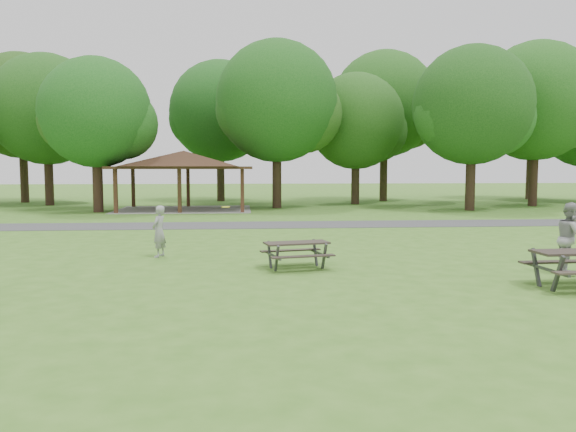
{
  "coord_description": "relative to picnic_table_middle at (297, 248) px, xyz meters",
  "views": [
    {
      "loc": [
        -0.34,
        -12.21,
        2.72
      ],
      "look_at": [
        1.0,
        4.0,
        1.3
      ],
      "focal_mm": 35.0,
      "sensor_mm": 36.0,
      "label": 1
    }
  ],
  "objects": [
    {
      "name": "ground",
      "position": [
        -1.12,
        -2.64,
        -0.55
      ],
      "size": [
        160.0,
        160.0,
        0.0
      ],
      "primitive_type": "plane",
      "color": "#3F7320",
      "rests_on": "ground"
    },
    {
      "name": "asphalt_path",
      "position": [
        -1.12,
        11.36,
        -0.54
      ],
      "size": [
        120.0,
        3.2,
        0.02
      ],
      "primitive_type": "cube",
      "color": "#414143",
      "rests_on": "ground"
    },
    {
      "name": "pavilion",
      "position": [
        -5.12,
        21.36,
        2.52
      ],
      "size": [
        8.6,
        7.01,
        3.76
      ],
      "color": "#3C2316",
      "rests_on": "ground"
    },
    {
      "name": "tree_row_c",
      "position": [
        -15.02,
        26.39,
        5.99
      ],
      "size": [
        8.19,
        7.8,
        10.67
      ],
      "color": "black",
      "rests_on": "ground"
    },
    {
      "name": "tree_row_d",
      "position": [
        -10.04,
        19.89,
        5.22
      ],
      "size": [
        6.93,
        6.6,
        9.27
      ],
      "color": "black",
      "rests_on": "ground"
    },
    {
      "name": "tree_row_e",
      "position": [
        0.98,
        22.39,
        6.24
      ],
      "size": [
        8.4,
        8.0,
        11.02
      ],
      "color": "black",
      "rests_on": "ground"
    },
    {
      "name": "tree_row_f",
      "position": [
        6.97,
        25.89,
        5.29
      ],
      "size": [
        7.35,
        7.0,
        9.55
      ],
      "color": "black",
      "rests_on": "ground"
    },
    {
      "name": "tree_row_g",
      "position": [
        12.97,
        19.39,
        5.78
      ],
      "size": [
        7.77,
        7.4,
        10.25
      ],
      "color": "black",
      "rests_on": "ground"
    },
    {
      "name": "tree_row_h",
      "position": [
        18.98,
        22.89,
        6.48
      ],
      "size": [
        8.61,
        8.2,
        11.37
      ],
      "color": "black",
      "rests_on": "ground"
    },
    {
      "name": "tree_deep_a",
      "position": [
        -18.02,
        29.89,
        6.58
      ],
      "size": [
        8.4,
        8.0,
        11.38
      ],
      "color": "#312015",
      "rests_on": "ground"
    },
    {
      "name": "tree_deep_b",
      "position": [
        -3.02,
        30.39,
        6.34
      ],
      "size": [
        8.4,
        8.0,
        11.13
      ],
      "color": "black",
      "rests_on": "ground"
    },
    {
      "name": "tree_deep_c",
      "position": [
        9.98,
        29.39,
        6.9
      ],
      "size": [
        8.82,
        8.4,
        11.9
      ],
      "color": "#302215",
      "rests_on": "ground"
    },
    {
      "name": "tree_deep_d",
      "position": [
        22.98,
        30.89,
        6.48
      ],
      "size": [
        8.4,
        8.0,
        11.27
      ],
      "color": "#2F1F14",
      "rests_on": "ground"
    },
    {
      "name": "picnic_table_middle",
      "position": [
        0.0,
        0.0,
        0.0
      ],
      "size": [
        1.96,
        1.7,
        0.74
      ],
      "color": "#2F2722",
      "rests_on": "ground"
    },
    {
      "name": "frisbee_in_flight",
      "position": [
        -1.93,
        1.59,
        1.01
      ],
      "size": [
        0.26,
        0.26,
        0.02
      ],
      "color": "yellow",
      "rests_on": "ground"
    },
    {
      "name": "frisbee_thrower",
      "position": [
        -3.96,
        2.26,
        0.24
      ],
      "size": [
        0.55,
        0.66,
        1.57
      ],
      "primitive_type": "imported",
      "rotation": [
        0.0,
        0.0,
        -1.92
      ],
      "color": "gray",
      "rests_on": "ground"
    },
    {
      "name": "frisbee_catcher",
      "position": [
        6.89,
        -1.34,
        0.37
      ],
      "size": [
        0.99,
        1.09,
        1.83
      ],
      "primitive_type": "imported",
      "rotation": [
        0.0,
        0.0,
        1.17
      ],
      "color": "#99999B",
      "rests_on": "ground"
    }
  ]
}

